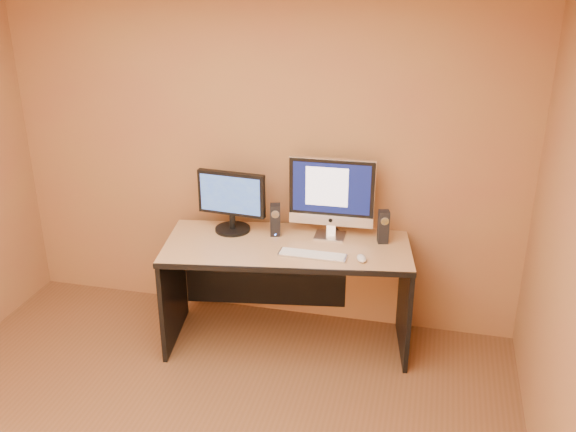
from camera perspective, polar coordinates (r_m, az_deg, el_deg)
The scene contains 10 objects.
walls at distance 3.17m, azimuth -12.31°, elevation -5.77°, with size 4.00×4.00×2.60m, color olive, non-canonical shape.
desk at distance 4.81m, azimuth -0.07°, elevation -6.92°, with size 1.76×0.77×0.82m, color tan, non-canonical shape.
imac at distance 4.64m, azimuth 3.84°, elevation 1.60°, with size 0.63×0.23×0.61m, color silver, non-canonical shape.
second_monitor at distance 4.77m, azimuth -5.02°, elevation 1.26°, with size 0.53×0.26×0.46m, color black, non-canonical shape.
speaker_left at distance 4.72m, azimuth -1.14°, elevation -0.34°, with size 0.07×0.08×0.24m, color black, non-canonical shape.
speaker_right at distance 4.65m, azimuth 8.48°, elevation -0.95°, with size 0.07×0.08×0.24m, color black, non-canonical shape.
keyboard at distance 4.44m, azimuth 2.18°, elevation -3.46°, with size 0.47×0.13×0.02m, color #BCBCC1.
mouse at distance 4.40m, azimuth 6.56°, elevation -3.74°, with size 0.06×0.11×0.04m, color silver.
cable_a at distance 4.88m, azimuth 4.33°, elevation -1.11°, with size 0.01×0.01×0.24m, color black.
cable_b at distance 4.84m, azimuth 3.68°, elevation -1.27°, with size 0.01×0.01×0.20m, color black.
Camera 1 is at (1.28, -2.49, 2.78)m, focal length 40.00 mm.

